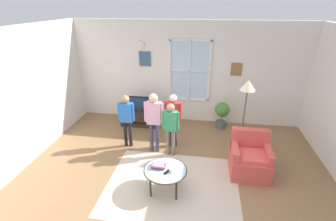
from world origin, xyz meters
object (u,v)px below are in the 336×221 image
Objects in this scene: cup at (171,170)px; potted_plant_by_window at (222,113)px; coffee_table at (165,171)px; person_green_shirt at (171,124)px; television at (140,103)px; person_red_shirt at (173,115)px; person_pink_shirt at (154,116)px; person_blue_shirt at (126,115)px; tv_stand at (140,117)px; floor_lamp at (247,93)px; remote_near_books at (167,172)px; armchair at (250,159)px; book_stack at (159,165)px.

potted_plant_by_window is at bearing 69.90° from cup.
person_green_shirt reaches higher than coffee_table.
television is 0.43× the size of person_red_shirt.
cup is 0.12× the size of potted_plant_by_window.
television is 1.48m from person_pink_shirt.
coffee_table is 1.42m from person_pink_shirt.
coffee_table is at bearing -112.65° from potted_plant_by_window.
person_blue_shirt reaches higher than television.
tv_stand is 0.59× the size of floor_lamp.
coffee_table is 0.61× the size of person_blue_shirt.
tv_stand is 0.44m from television.
remote_near_books is 0.10× the size of person_pink_shirt.
armchair is at bearing 29.20° from cup.
person_pink_shirt is (0.69, -1.28, 0.25)m from television.
coffee_table is at bearing -135.44° from floor_lamp.
floor_lamp is (2.65, 0.10, 0.66)m from person_blue_shirt.
remote_near_books is 1.26m from person_green_shirt.
tv_stand is 1.79× the size of television.
coffee_table is at bearing 153.43° from cup.
person_pink_shirt reaches higher than tv_stand.
potted_plant_by_window is 1.63m from floor_lamp.
armchair is 1.89m from book_stack.
floor_lamp is at bearing 41.09° from book_stack.
person_red_shirt reaches higher than tv_stand.
person_green_shirt is 1.10m from person_blue_shirt.
television is 2.69m from book_stack.
cup reaches higher than coffee_table.
tv_stand is 0.78× the size of person_red_shirt.
person_red_shirt is (-1.69, 0.76, 0.51)m from armchair.
television is 0.40× the size of person_pink_shirt.
book_stack is 0.27m from cup.
book_stack is at bearing -67.67° from tv_stand.
remote_near_books is at bearing -65.31° from television.
person_blue_shirt reaches higher than cup.
potted_plant_by_window is at bearing 52.38° from person_green_shirt.
tv_stand is at bearing 90.00° from television.
tv_stand is at bearing 147.51° from armchair.
cup is at bearing -82.95° from person_red_shirt.
person_green_shirt is at bearing -52.37° from tv_stand.
potted_plant_by_window is (-0.48, 1.91, 0.13)m from armchair.
person_green_shirt is (-0.08, 1.13, 0.38)m from coffee_table.
tv_stand is at bearing 114.53° from coffee_table.
floor_lamp is at bearing -21.68° from television.
television is 2.27× the size of book_stack.
armchair reaches higher than cup.
cup is 0.05× the size of floor_lamp.
television is 0.72× the size of coffee_table.
remote_near_books reaches higher than coffee_table.
coffee_table is (1.16, -2.53, 0.20)m from tv_stand.
person_blue_shirt is at bearing 127.53° from book_stack.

